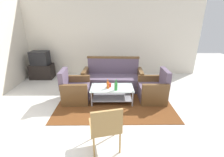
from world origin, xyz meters
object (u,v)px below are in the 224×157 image
at_px(couch, 113,79).
at_px(wicker_chair, 106,125).
at_px(armchair_right, 153,90).
at_px(cup, 110,85).
at_px(armchair_left, 75,90).
at_px(bottle_orange, 108,85).
at_px(bottle_green, 116,86).
at_px(tv_stand, 42,71).
at_px(television, 40,58).
at_px(coffee_table, 112,92).

xyz_separation_m(couch, wicker_chair, (-0.15, -2.51, 0.18)).
height_order(armchair_right, wicker_chair, armchair_right).
relative_size(cup, wicker_chair, 0.12).
relative_size(couch, armchair_right, 2.15).
xyz_separation_m(armchair_left, bottle_orange, (0.87, -0.14, 0.22)).
bearing_deg(armchair_left, bottle_green, 75.25).
bearing_deg(armchair_left, wicker_chair, 24.52).
height_order(armchair_left, bottle_orange, armchair_left).
relative_size(armchair_left, wicker_chair, 1.01).
bearing_deg(tv_stand, armchair_left, -47.60).
xyz_separation_m(armchair_right, bottle_green, (-1.01, -0.25, 0.23)).
relative_size(cup, television, 0.16).
bearing_deg(couch, television, -17.88).
bearing_deg(coffee_table, armchair_right, 4.64).
bearing_deg(tv_stand, television, 88.77).
distance_m(television, wicker_chair, 4.26).
distance_m(bottle_green, tv_stand, 3.33).
distance_m(armchair_right, tv_stand, 4.05).
height_order(armchair_right, cup, armchair_right).
height_order(tv_stand, wicker_chair, wicker_chair).
relative_size(couch, armchair_left, 2.15).
height_order(armchair_left, armchair_right, same).
distance_m(couch, tv_stand, 2.77).
bearing_deg(armchair_right, coffee_table, 95.17).
bearing_deg(coffee_table, bottle_orange, -153.70).
height_order(armchair_left, cup, armchair_left).
xyz_separation_m(bottle_orange, tv_stand, (-2.46, 1.87, -0.24)).
bearing_deg(cup, couch, 83.73).
distance_m(bottle_green, wicker_chair, 1.51).
bearing_deg(cup, bottle_orange, -117.21).
xyz_separation_m(armchair_left, coffee_table, (0.98, -0.09, -0.02)).
relative_size(bottle_orange, bottle_green, 0.90).
distance_m(coffee_table, television, 3.18).
height_order(armchair_left, television, television).
xyz_separation_m(coffee_table, bottle_green, (0.10, -0.16, 0.24)).
distance_m(armchair_right, wicker_chair, 2.14).
relative_size(bottle_green, cup, 2.75).
distance_m(armchair_left, armchair_right, 2.08).
bearing_deg(armchair_right, bottle_orange, 97.21).
distance_m(coffee_table, tv_stand, 3.14).
bearing_deg(armchair_left, couch, 125.48).
xyz_separation_m(bottle_orange, television, (-2.46, 1.87, 0.26)).
bearing_deg(armchair_right, television, 65.24).
relative_size(couch, wicker_chair, 2.18).
bearing_deg(cup, coffee_table, -33.36).
xyz_separation_m(bottle_orange, bottle_green, (0.20, -0.11, 0.01)).
xyz_separation_m(armchair_right, coffee_table, (-1.11, -0.09, -0.02)).
distance_m(coffee_table, cup, 0.20).
xyz_separation_m(couch, coffee_table, (-0.03, -0.86, -0.04)).
xyz_separation_m(armchair_left, cup, (0.92, -0.05, 0.17)).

